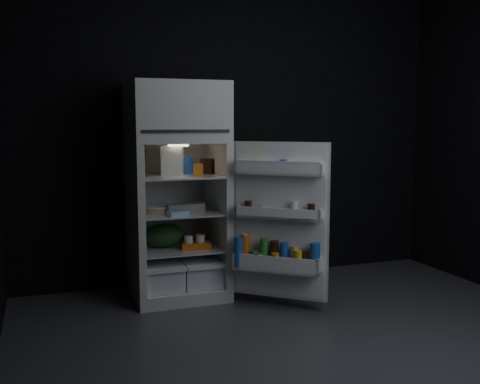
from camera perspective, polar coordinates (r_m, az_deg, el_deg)
name	(u,v)px	position (r m, az deg, el deg)	size (l,w,h in m)	color
floor	(317,342)	(3.92, 7.79, -14.83)	(4.00, 3.40, 0.00)	#49494E
wall_back	(234,134)	(5.20, -0.64, 5.92)	(4.00, 0.00, 2.70)	black
refrigerator	(176,183)	(4.69, -6.51, 0.90)	(0.76, 0.71, 1.78)	silver
fridge_door	(279,224)	(4.35, 3.97, -3.31)	(0.67, 0.61, 1.22)	silver
milk_jug	(172,161)	(4.63, -6.89, 3.19)	(0.17, 0.17, 0.24)	white
mayo_jar	(187,166)	(4.74, -5.40, 2.69)	(0.11, 0.11, 0.14)	#1F52AC
jam_jar	(207,166)	(4.73, -3.39, 2.65)	(0.11, 0.11, 0.13)	black
amber_bottle	(141,162)	(4.67, -10.00, 3.05)	(0.07, 0.07, 0.22)	#AD691B
small_carton	(198,170)	(4.52, -4.27, 2.24)	(0.07, 0.06, 0.10)	orange
egg_carton	(185,208)	(4.61, -5.60, -1.63)	(0.31, 0.12, 0.07)	gray
pie	(160,209)	(4.69, -8.16, -1.69)	(0.29, 0.29, 0.04)	tan
flat_package	(178,213)	(4.43, -6.31, -2.18)	(0.16, 0.08, 0.04)	#86BED0
wrapped_pkg	(197,205)	(4.85, -4.34, -1.29)	(0.12, 0.10, 0.05)	beige
produce_bag	(165,235)	(4.72, -7.65, -4.37)	(0.35, 0.30, 0.20)	#193815
yogurt_tray	(196,245)	(4.65, -4.52, -5.43)	(0.24, 0.13, 0.05)	#D85F12
small_can_red	(198,237)	(4.90, -4.34, -4.54)	(0.08, 0.08, 0.09)	#D85F12
small_can_silver	(204,236)	(4.92, -3.71, -4.48)	(0.06, 0.06, 0.09)	silver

